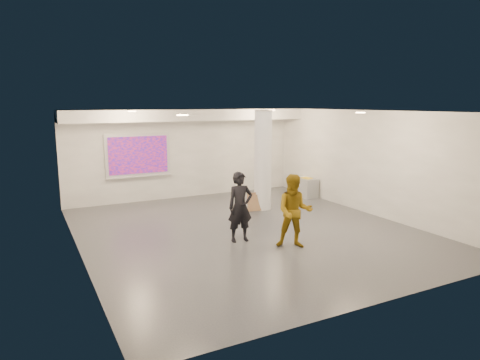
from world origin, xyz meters
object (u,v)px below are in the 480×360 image
woman (240,207)px  column (263,160)px  projection_screen (138,156)px  man (294,211)px  credenza (304,187)px

woman → column: bearing=55.9°
woman → projection_screen: bearing=107.8°
column → woman: bearing=-129.9°
projection_screen → man: bearing=-72.0°
credenza → man: size_ratio=0.68×
projection_screen → woman: (1.08, -5.08, -0.71)m
projection_screen → man: (1.95, -6.02, -0.70)m
column → projection_screen: column is taller
credenza → man: (-3.37, -4.31, 0.50)m
column → woman: column is taller
column → credenza: bearing=23.1°
projection_screen → woman: projection_screen is taller
projection_screen → credenza: (5.32, -1.71, -1.20)m
projection_screen → woman: bearing=-78.0°
projection_screen → credenza: projection_screen is taller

